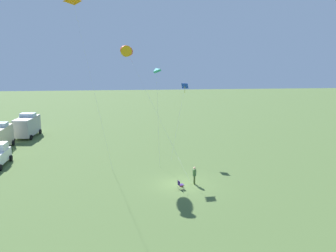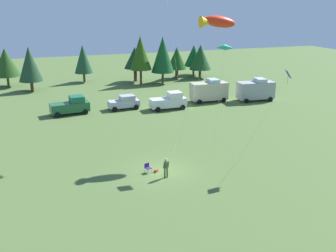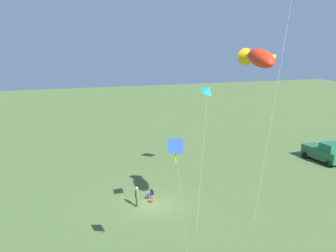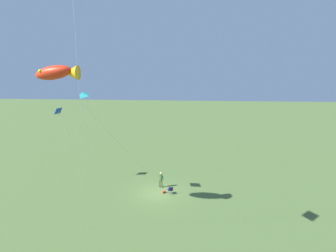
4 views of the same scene
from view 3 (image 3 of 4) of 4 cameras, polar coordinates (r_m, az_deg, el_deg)
The scene contains 8 objects.
ground_plane at distance 33.46m, azimuth -2.40°, elevation -11.40°, with size 160.00×160.00×0.00m, color #4E6833.
person_kite_flyer at distance 32.85m, azimuth -4.56°, elevation -9.97°, with size 0.57×0.34×1.74m.
folding_chair at distance 34.44m, azimuth -2.51°, elevation -9.79°, with size 0.61×0.61×0.82m.
backpack_on_grass at distance 33.91m, azimuth -2.50°, elevation -10.86°, with size 0.32×0.22×0.22m, color #B0352A.
truck_green_flatbed at distance 47.42m, azimuth 21.79°, elevation -3.56°, with size 5.17×2.80×2.34m.
kite_large_fish at distance 25.77m, azimuth 12.93°, elevation 9.60°, with size 9.46×6.93×13.19m.
kite_diamond_blue at distance 20.40m, azimuth 1.17°, elevation -3.57°, with size 3.52×2.42×8.59m.
kite_delta_teal at distance 25.04m, azimuth 6.00°, elevation 5.14°, with size 1.68×1.28×10.78m.
Camera 3 is at (29.47, -7.92, 13.73)m, focal length 42.00 mm.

